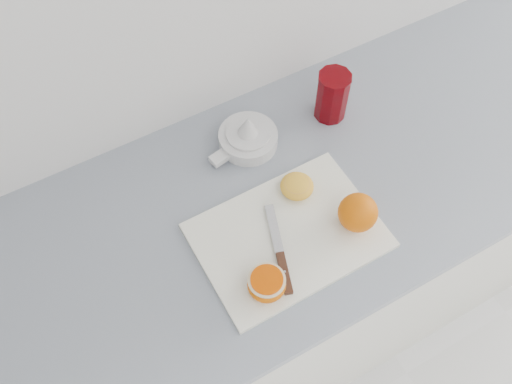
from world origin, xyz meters
TOP-DOWN VIEW (x-y plane):
  - counter at (-0.22, 1.70)m, footprint 2.45×0.64m
  - cutting_board at (-0.36, 1.60)m, footprint 0.38×0.28m
  - whole_orange at (-0.22, 1.56)m, footprint 0.08×0.08m
  - half_orange at (-0.46, 1.52)m, footprint 0.08×0.08m
  - squeezed_shell at (-0.29, 1.69)m, footprint 0.07×0.07m
  - paring_knife at (-0.41, 1.54)m, footprint 0.08×0.20m
  - citrus_juicer at (-0.31, 1.86)m, footprint 0.18×0.14m
  - red_tumbler at (-0.10, 1.84)m, footprint 0.08×0.08m

SIDE VIEW (x-z plane):
  - counter at x=-0.22m, z-range 0.00..0.89m
  - cutting_board at x=-0.36m, z-range 0.89..0.90m
  - paring_knife at x=-0.41m, z-range 0.90..0.92m
  - citrus_juicer at x=-0.31m, z-range 0.87..0.96m
  - squeezed_shell at x=-0.29m, z-range 0.90..0.93m
  - half_orange at x=-0.46m, z-range 0.90..0.95m
  - whole_orange at x=-0.22m, z-range 0.90..0.99m
  - red_tumbler at x=-0.10m, z-range 0.89..1.01m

